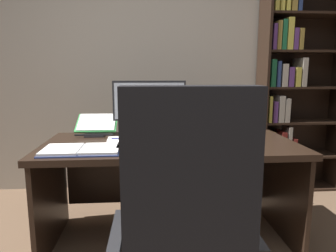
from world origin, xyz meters
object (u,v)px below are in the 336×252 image
object	(u,v)px
computer_mouse	(199,144)
open_binder	(81,150)
monitor	(149,107)
keyboard	(151,146)
bookshelf	(292,90)
reading_stand_with_book	(97,124)
notepad	(118,140)
pen	(121,139)
desk	(169,165)
office_chair	(186,250)
laptop	(221,127)

from	to	relation	value
computer_mouse	open_binder	bearing A→B (deg)	-176.01
monitor	keyboard	distance (m)	0.48
bookshelf	monitor	size ratio (longest dim) A/B	3.79
keyboard	monitor	bearing A→B (deg)	90.00
reading_stand_with_book	notepad	distance (m)	0.33
monitor	pen	bearing A→B (deg)	-135.53
pen	computer_mouse	bearing A→B (deg)	-24.97
desk	office_chair	bearing A→B (deg)	-90.88
reading_stand_with_book	pen	bearing A→B (deg)	-52.51
laptop	computer_mouse	xyz separation A→B (m)	(-0.25, -0.44, -0.03)
desk	open_binder	xyz separation A→B (m)	(-0.55, -0.29, 0.20)
open_binder	laptop	bearing A→B (deg)	26.24
desk	keyboard	world-z (taller)	keyboard
desk	reading_stand_with_book	bearing A→B (deg)	154.33
bookshelf	office_chair	size ratio (longest dim) A/B	1.82
office_chair	reading_stand_with_book	xyz separation A→B (m)	(-0.53, 1.25, 0.30)
keyboard	notepad	world-z (taller)	keyboard
desk	office_chair	world-z (taller)	office_chair
notepad	desk	bearing A→B (deg)	1.30
desk	open_binder	bearing A→B (deg)	-152.09
office_chair	monitor	size ratio (longest dim) A/B	2.08
pen	office_chair	bearing A→B (deg)	-71.96
open_binder	pen	bearing A→B (deg)	52.34
office_chair	pen	size ratio (longest dim) A/B	8.12
monitor	open_binder	bearing A→B (deg)	-130.83
laptop	bookshelf	bearing A→B (deg)	36.26
bookshelf	open_binder	size ratio (longest dim) A/B	4.48
computer_mouse	pen	size ratio (longest dim) A/B	0.74
notepad	office_chair	bearing A→B (deg)	-70.91
keyboard	computer_mouse	distance (m)	0.30
bookshelf	keyboard	bearing A→B (deg)	-142.83
bookshelf	reading_stand_with_book	world-z (taller)	bookshelf
desk	notepad	bearing A→B (deg)	-178.70
notepad	pen	xyz separation A→B (m)	(0.02, 0.00, 0.01)
office_chair	open_binder	world-z (taller)	office_chair
bookshelf	laptop	bearing A→B (deg)	-143.74
keyboard	reading_stand_with_book	distance (m)	0.65
notepad	pen	size ratio (longest dim) A/B	1.50
reading_stand_with_book	bookshelf	bearing A→B (deg)	17.37
desk	reading_stand_with_book	size ratio (longest dim) A/B	5.54
bookshelf	notepad	distance (m)	1.86
computer_mouse	pen	world-z (taller)	computer_mouse
bookshelf	office_chair	world-z (taller)	bookshelf
computer_mouse	laptop	bearing A→B (deg)	60.34
computer_mouse	office_chair	bearing A→B (deg)	-103.50
monitor	open_binder	world-z (taller)	monitor
bookshelf	monitor	bearing A→B (deg)	-155.62
desk	notepad	distance (m)	0.41
desk	computer_mouse	size ratio (longest dim) A/B	16.35
desk	keyboard	bearing A→B (deg)	-119.12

